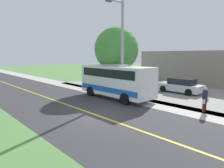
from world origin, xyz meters
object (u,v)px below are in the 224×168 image
object	(u,v)px
shuttle_bus_front	(116,80)
commercial_building	(223,67)
pedestrian_with_bags	(205,98)
parked_car_near	(180,86)
street_light_pole	(121,46)
tree_curbside	(116,49)

from	to	relation	value
shuttle_bus_front	commercial_building	size ratio (longest dim) A/B	0.37
shuttle_bus_front	pedestrian_with_bags	distance (m)	7.32
parked_car_near	commercial_building	bearing A→B (deg)	178.18
commercial_building	pedestrian_with_bags	bearing A→B (deg)	15.36
street_light_pole	parked_car_near	world-z (taller)	street_light_pole
pedestrian_with_bags	tree_curbside	xyz separation A→B (m)	(-1.68, -10.19, 3.42)
parked_car_near	pedestrian_with_bags	bearing A→B (deg)	41.34
parked_car_near	street_light_pole	bearing A→B (deg)	-20.90
pedestrian_with_bags	commercial_building	world-z (taller)	commercial_building
shuttle_bus_front	pedestrian_with_bags	size ratio (longest dim) A/B	4.16
commercial_building	parked_car_near	bearing A→B (deg)	-1.82
street_light_pole	shuttle_bus_front	bearing A→B (deg)	-28.60
tree_curbside	commercial_building	bearing A→B (deg)	157.21
shuttle_bus_front	street_light_pole	bearing A→B (deg)	151.40
street_light_pole	parked_car_near	distance (m)	7.59
pedestrian_with_bags	commercial_building	size ratio (longest dim) A/B	0.09
parked_car_near	tree_curbside	world-z (taller)	tree_curbside
shuttle_bus_front	tree_curbside	xyz separation A→B (m)	(-2.91, -3.00, 2.73)
shuttle_bus_front	street_light_pole	size ratio (longest dim) A/B	0.87
pedestrian_with_bags	parked_car_near	bearing A→B (deg)	-138.66
parked_car_near	tree_curbside	bearing A→B (deg)	-57.10
street_light_pole	parked_car_near	size ratio (longest dim) A/B	1.86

